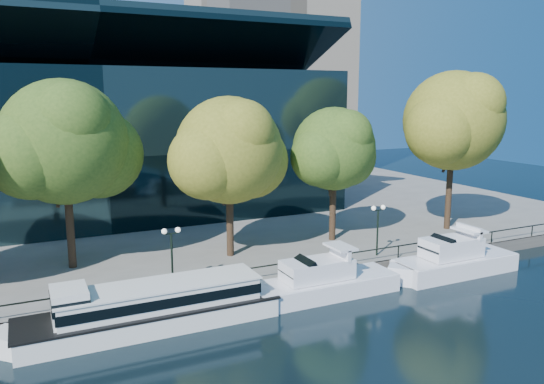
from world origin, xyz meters
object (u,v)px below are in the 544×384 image
cruiser_near (318,282)px  tree_2 (67,145)px  tour_boat (145,307)px  cruiser_far (451,260)px  tree_5 (455,123)px  tree_4 (336,151)px  lamp_1 (171,244)px  lamp_2 (378,219)px  tree_3 (231,153)px

cruiser_near → tree_2: (-14.40, 10.58, 8.97)m
tour_boat → cruiser_far: size_ratio=1.46×
tree_5 → cruiser_near: bearing=-158.3°
tree_4 → lamp_1: 17.46m
lamp_1 → lamp_2: same height
tree_2 → lamp_1: bearing=-53.1°
tour_boat → cruiser_far: 22.99m
tree_4 → lamp_2: (0.56, -5.46, -4.83)m
tour_boat → cruiser_near: cruiser_near is taller
cruiser_far → lamp_2: bearing=136.2°
tree_4 → cruiser_near: bearing=-127.6°
cruiser_near → tree_4: 13.62m
tree_4 → lamp_1: (-15.86, -5.46, -4.83)m
tour_boat → lamp_2: lamp_2 is taller
cruiser_far → tree_2: bearing=156.9°
tree_2 → tree_3: tree_2 is taller
tree_5 → lamp_1: size_ratio=3.65×
tree_2 → tree_4: tree_2 is taller
lamp_2 → cruiser_far: bearing=-43.8°
tour_boat → tree_5: tree_5 is taller
cruiser_far → lamp_2: size_ratio=2.79×
cruiser_near → tree_4: (6.83, 8.87, 7.76)m
tree_4 → lamp_2: bearing=-84.2°
cruiser_near → tree_5: tree_5 is taller
cruiser_far → tree_3: (-14.28, 8.79, 7.98)m
lamp_2 → tree_5: bearing=19.7°
lamp_2 → tree_3: bearing=154.3°
tour_boat → tree_3: bearing=43.5°
cruiser_far → tree_4: (-4.58, 9.31, 7.65)m
cruiser_near → lamp_1: (-9.03, 3.42, 2.92)m
tree_4 → lamp_2: 7.31m
lamp_2 → tour_boat: bearing=-170.1°
cruiser_near → lamp_2: (7.39, 3.42, 2.92)m
tree_5 → lamp_2: tree_5 is taller
tree_5 → cruiser_far: bearing=-132.9°
tour_boat → tree_5: (30.37, 7.39, 9.63)m
cruiser_far → tree_4: bearing=116.2°
tour_boat → tree_5: size_ratio=1.12×
tree_2 → lamp_1: 10.81m
tree_2 → cruiser_far: bearing=-23.1°
tree_2 → lamp_2: (21.79, -7.17, -6.05)m
tree_3 → tree_4: 9.73m
tree_3 → lamp_1: 9.43m
cruiser_near → lamp_2: size_ratio=2.91×
cruiser_near → tree_3: size_ratio=0.94×
lamp_1 → tour_boat: bearing=-127.6°
lamp_1 → lamp_2: (16.42, 0.00, 0.00)m
cruiser_near → tree_4: size_ratio=1.02×
tour_boat → tree_4: 21.72m
cruiser_far → lamp_1: 20.99m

